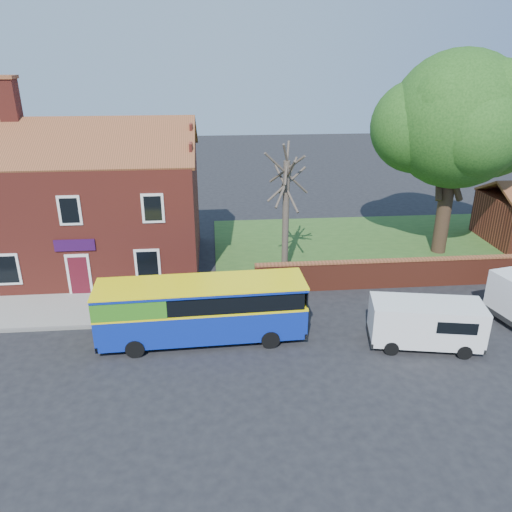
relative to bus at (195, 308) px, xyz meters
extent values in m
plane|color=black|center=(0.94, -2.61, -1.55)|extent=(120.00, 120.00, 0.00)
cube|color=gray|center=(-6.06, 3.14, -1.49)|extent=(18.00, 3.50, 0.12)
cube|color=slate|center=(-6.06, 1.39, -1.48)|extent=(18.00, 0.15, 0.14)
cube|color=#426B28|center=(13.94, 10.39, -1.53)|extent=(26.00, 12.00, 0.04)
cube|color=maroon|center=(-6.06, 8.89, 1.70)|extent=(12.00, 8.00, 6.50)
cube|color=brown|center=(-6.06, 6.89, 5.95)|extent=(12.30, 4.08, 2.16)
cube|color=brown|center=(-6.06, 10.89, 5.95)|extent=(12.30, 4.08, 2.16)
cube|color=maroon|center=(-9.46, 8.89, 7.85)|extent=(0.90, 0.90, 2.20)
cube|color=black|center=(-6.06, 4.86, 3.05)|extent=(1.10, 0.06, 1.50)
cube|color=#4C0F19|center=(-6.06, 4.84, -0.45)|extent=(0.95, 0.04, 2.10)
cube|color=silver|center=(-6.06, 4.86, -0.40)|extent=(1.20, 0.06, 2.30)
cube|color=#2D0D39|center=(-6.06, 4.83, 1.25)|extent=(2.00, 0.06, 0.60)
cube|color=maroon|center=(13.94, 4.39, -0.80)|extent=(22.00, 0.30, 1.50)
cube|color=brown|center=(13.94, 4.39, 0.00)|extent=(22.00, 0.38, 0.10)
cube|color=#0E279C|center=(0.28, 0.01, -0.53)|extent=(8.92, 2.53, 1.41)
cube|color=yellow|center=(0.28, 0.01, 0.17)|extent=(8.94, 2.55, 0.10)
cube|color=black|center=(0.28, 0.01, 0.59)|extent=(8.57, 2.54, 0.70)
cube|color=#37871D|center=(-2.64, -0.10, 0.59)|extent=(3.09, 2.36, 0.75)
cube|color=#0E279C|center=(0.28, 0.01, 1.06)|extent=(8.92, 2.53, 0.14)
cube|color=yellow|center=(0.28, 0.01, 1.14)|extent=(8.96, 2.57, 0.06)
cylinder|color=black|center=(-2.51, -1.12, -1.15)|extent=(0.81, 0.31, 0.80)
cylinder|color=black|center=(-2.58, 0.93, -1.15)|extent=(0.81, 0.31, 0.80)
cylinder|color=black|center=(3.15, -0.91, -1.15)|extent=(0.81, 0.31, 0.80)
cylinder|color=black|center=(3.07, 1.14, -1.15)|extent=(0.81, 0.31, 0.80)
cube|color=white|center=(9.73, -1.34, -0.39)|extent=(4.88, 2.68, 1.75)
cube|color=black|center=(11.77, -1.73, -0.12)|extent=(0.37, 1.56, 0.69)
cube|color=black|center=(11.96, -1.76, -1.18)|extent=(0.44, 1.83, 0.22)
cylinder|color=black|center=(8.12, -1.91, -1.24)|extent=(0.64, 0.33, 0.61)
cylinder|color=black|center=(8.44, -0.21, -1.24)|extent=(0.64, 0.33, 0.61)
cylinder|color=black|center=(11.02, -2.46, -1.24)|extent=(0.64, 0.33, 0.61)
cylinder|color=black|center=(11.34, -0.77, -1.24)|extent=(0.64, 0.33, 0.61)
cylinder|color=black|center=(14.62, 1.30, -1.20)|extent=(0.72, 0.36, 0.69)
cylinder|color=black|center=(15.00, 9.06, 0.95)|extent=(0.87, 0.87, 4.98)
sphere|color=#377023|center=(15.00, 9.06, 6.58)|extent=(7.80, 7.80, 7.80)
sphere|color=#377023|center=(17.27, 9.49, 5.93)|extent=(5.63, 5.63, 5.63)
sphere|color=#377023|center=(12.94, 9.71, 6.15)|extent=(5.42, 5.42, 5.42)
cylinder|color=#4C4238|center=(4.87, 6.86, 1.66)|extent=(0.37, 0.37, 6.42)
cylinder|color=#4C4238|center=(4.87, 6.86, 3.96)|extent=(0.38, 3.13, 2.52)
cylinder|color=#4C4238|center=(4.87, 6.86, 3.73)|extent=(1.63, 2.31, 2.31)
cylinder|color=#4C4238|center=(4.87, 6.86, 4.18)|extent=(2.63, 1.20, 2.56)
camera|label=1|loc=(0.91, -19.09, 10.23)|focal=35.00mm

